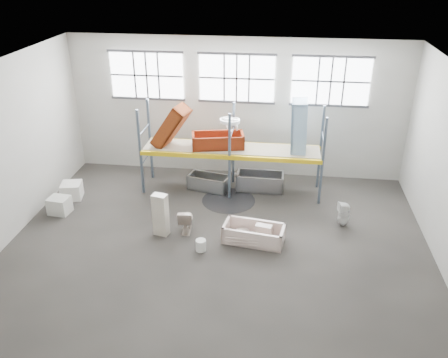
% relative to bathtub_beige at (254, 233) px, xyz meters
% --- Properties ---
extents(floor, '(12.00, 10.00, 0.10)m').
position_rel_bathtub_beige_xyz_m(floor, '(-1.01, -0.39, -0.31)').
color(floor, '#48443F').
rests_on(floor, ground).
extents(ceiling, '(12.00, 10.00, 0.10)m').
position_rel_bathtub_beige_xyz_m(ceiling, '(-1.01, -0.39, 4.79)').
color(ceiling, silver).
rests_on(ceiling, ground).
extents(wall_back, '(12.00, 0.10, 5.00)m').
position_rel_bathtub_beige_xyz_m(wall_back, '(-1.01, 4.66, 2.24)').
color(wall_back, '#ADAAA0').
rests_on(wall_back, ground).
extents(wall_front, '(12.00, 0.10, 5.00)m').
position_rel_bathtub_beige_xyz_m(wall_front, '(-1.01, -5.44, 2.24)').
color(wall_front, '#9F9C92').
rests_on(wall_front, ground).
extents(wall_left, '(0.10, 10.00, 5.00)m').
position_rel_bathtub_beige_xyz_m(wall_left, '(-7.06, -0.39, 2.24)').
color(wall_left, '#A9A69C').
rests_on(wall_left, ground).
extents(window_left, '(2.60, 0.04, 1.60)m').
position_rel_bathtub_beige_xyz_m(window_left, '(-4.21, 4.55, 3.34)').
color(window_left, white).
rests_on(window_left, wall_back).
extents(window_mid, '(2.60, 0.04, 1.60)m').
position_rel_bathtub_beige_xyz_m(window_mid, '(-1.01, 4.55, 3.34)').
color(window_mid, white).
rests_on(window_mid, wall_back).
extents(window_right, '(2.60, 0.04, 1.60)m').
position_rel_bathtub_beige_xyz_m(window_right, '(2.19, 4.55, 3.34)').
color(window_right, white).
rests_on(window_right, wall_back).
extents(rack_upright_la, '(0.08, 0.08, 3.00)m').
position_rel_bathtub_beige_xyz_m(rack_upright_la, '(-4.01, 2.51, 1.24)').
color(rack_upright_la, slate).
rests_on(rack_upright_la, floor).
extents(rack_upright_lb, '(0.08, 0.08, 3.00)m').
position_rel_bathtub_beige_xyz_m(rack_upright_lb, '(-4.01, 3.71, 1.24)').
color(rack_upright_lb, slate).
rests_on(rack_upright_lb, floor).
extents(rack_upright_ma, '(0.08, 0.08, 3.00)m').
position_rel_bathtub_beige_xyz_m(rack_upright_ma, '(-1.01, 2.51, 1.24)').
color(rack_upright_ma, slate).
rests_on(rack_upright_ma, floor).
extents(rack_upright_mb, '(0.08, 0.08, 3.00)m').
position_rel_bathtub_beige_xyz_m(rack_upright_mb, '(-1.01, 3.71, 1.24)').
color(rack_upright_mb, slate).
rests_on(rack_upright_mb, floor).
extents(rack_upright_ra, '(0.08, 0.08, 3.00)m').
position_rel_bathtub_beige_xyz_m(rack_upright_ra, '(1.99, 2.51, 1.24)').
color(rack_upright_ra, slate).
rests_on(rack_upright_ra, floor).
extents(rack_upright_rb, '(0.08, 0.08, 3.00)m').
position_rel_bathtub_beige_xyz_m(rack_upright_rb, '(1.99, 3.71, 1.24)').
color(rack_upright_rb, slate).
rests_on(rack_upright_rb, floor).
extents(rack_beam_front, '(6.00, 0.10, 0.14)m').
position_rel_bathtub_beige_xyz_m(rack_beam_front, '(-1.01, 2.51, 1.24)').
color(rack_beam_front, yellow).
rests_on(rack_beam_front, floor).
extents(rack_beam_back, '(6.00, 0.10, 0.14)m').
position_rel_bathtub_beige_xyz_m(rack_beam_back, '(-1.01, 3.71, 1.24)').
color(rack_beam_back, yellow).
rests_on(rack_beam_back, floor).
extents(shelf_deck, '(5.90, 1.10, 0.03)m').
position_rel_bathtub_beige_xyz_m(shelf_deck, '(-1.01, 3.11, 1.32)').
color(shelf_deck, gray).
rests_on(shelf_deck, floor).
extents(wet_patch, '(1.80, 1.80, 0.00)m').
position_rel_bathtub_beige_xyz_m(wet_patch, '(-1.01, 2.31, -0.25)').
color(wet_patch, black).
rests_on(wet_patch, floor).
extents(bathtub_beige, '(1.84, 1.07, 0.51)m').
position_rel_bathtub_beige_xyz_m(bathtub_beige, '(0.00, 0.00, 0.00)').
color(bathtub_beige, beige).
rests_on(bathtub_beige, floor).
extents(cistern_spare, '(0.51, 0.32, 0.45)m').
position_rel_bathtub_beige_xyz_m(cistern_spare, '(0.28, 0.08, 0.02)').
color(cistern_spare, '#C6B0A2').
rests_on(cistern_spare, bathtub_beige).
extents(sink_in_tub, '(0.49, 0.49, 0.14)m').
position_rel_bathtub_beige_xyz_m(sink_in_tub, '(-0.35, 0.14, -0.10)').
color(sink_in_tub, beige).
rests_on(sink_in_tub, bathtub_beige).
extents(toilet_beige, '(0.47, 0.77, 0.76)m').
position_rel_bathtub_beige_xyz_m(toilet_beige, '(-2.05, 0.29, 0.12)').
color(toilet_beige, beige).
rests_on(toilet_beige, floor).
extents(cistern_tall, '(0.48, 0.37, 1.31)m').
position_rel_bathtub_beige_xyz_m(cistern_tall, '(-2.74, 0.03, 0.40)').
color(cistern_tall, beige).
rests_on(cistern_tall, floor).
extents(toilet_white, '(0.43, 0.43, 0.77)m').
position_rel_bathtub_beige_xyz_m(toilet_white, '(2.65, 1.22, 0.13)').
color(toilet_white, white).
rests_on(toilet_white, floor).
extents(steel_tub_left, '(1.52, 0.96, 0.51)m').
position_rel_bathtub_beige_xyz_m(steel_tub_left, '(-1.81, 3.06, 0.00)').
color(steel_tub_left, '#B1B5B8').
rests_on(steel_tub_left, floor).
extents(steel_tub_right, '(1.64, 0.78, 0.60)m').
position_rel_bathtub_beige_xyz_m(steel_tub_right, '(-0.01, 3.29, 0.04)').
color(steel_tub_right, '#B0B1B8').
rests_on(steel_tub_right, floor).
extents(rust_tub_flat, '(1.86, 1.15, 0.49)m').
position_rel_bathtub_beige_xyz_m(rust_tub_flat, '(-1.48, 3.13, 1.56)').
color(rust_tub_flat, maroon).
rests_on(rust_tub_flat, shelf_deck).
extents(rust_tub_tilted, '(1.44, 1.04, 1.59)m').
position_rel_bathtub_beige_xyz_m(rust_tub_tilted, '(-3.03, 2.98, 2.04)').
color(rust_tub_tilted, '#8D380C').
rests_on(rust_tub_tilted, shelf_deck).
extents(sink_on_shelf, '(0.76, 0.64, 0.60)m').
position_rel_bathtub_beige_xyz_m(sink_on_shelf, '(-1.06, 2.99, 1.84)').
color(sink_on_shelf, white).
rests_on(sink_on_shelf, rust_tub_flat).
extents(blue_tub_upright, '(0.59, 0.85, 1.81)m').
position_rel_bathtub_beige_xyz_m(blue_tub_upright, '(1.19, 3.17, 2.14)').
color(blue_tub_upright, '#98C1E3').
rests_on(blue_tub_upright, shelf_deck).
extents(bucket, '(0.35, 0.35, 0.34)m').
position_rel_bathtub_beige_xyz_m(bucket, '(-1.44, -0.66, -0.09)').
color(bucket, white).
rests_on(bucket, floor).
extents(carton_near, '(0.69, 0.61, 0.54)m').
position_rel_bathtub_beige_xyz_m(carton_near, '(-6.28, 0.82, 0.02)').
color(carton_near, beige).
rests_on(carton_near, floor).
extents(carton_far, '(0.77, 0.77, 0.54)m').
position_rel_bathtub_beige_xyz_m(carton_far, '(-6.31, 1.83, 0.01)').
color(carton_far, silver).
rests_on(carton_far, floor).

